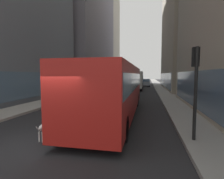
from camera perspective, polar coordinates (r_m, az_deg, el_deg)
name	(u,v)px	position (r m, az deg, el deg)	size (l,w,h in m)	color
ground_plane	(133,86)	(40.91, 6.92, 1.20)	(120.00, 120.00, 0.00)	#232326
sidewalk_left	(109,85)	(41.74, -0.91, 1.41)	(2.40, 110.00, 0.15)	#9E9991
sidewalk_right	(159,86)	(40.86, 14.92, 1.17)	(2.40, 110.00, 0.15)	gray
building_left_far	(103,39)	(62.17, -2.96, 15.94)	(9.16, 14.93, 29.13)	#B2A893
building_right_far	(181,24)	(54.69, 21.41, 19.05)	(8.06, 15.08, 32.63)	slate
transit_bus	(115,87)	(10.92, 0.86, 0.73)	(2.78, 11.53, 3.05)	red
car_red_coupe	(131,81)	(48.47, 6.22, 2.74)	(1.86, 4.16, 1.62)	red
car_yellow_taxi	(121,82)	(40.51, 2.90, 2.35)	(1.80, 4.13, 1.62)	yellow
car_silver_sedan	(146,83)	(39.34, 10.84, 2.20)	(1.76, 4.45, 1.62)	#B7BABF
car_black_suv	(97,89)	(21.39, -4.89, 0.15)	(1.78, 4.09, 1.62)	black
car_blue_hatchback	(130,90)	(20.34, 5.75, -0.10)	(1.70, 4.18, 1.62)	#4C6BB7
box_truck	(136,80)	(29.97, 7.61, 3.07)	(2.30, 7.50, 3.05)	#19519E
dalmatian_dog	(45,127)	(7.58, -20.83, -11.14)	(0.22, 0.96, 0.72)	white
traffic_light_near	(196,78)	(7.14, 25.28, 3.41)	(0.24, 0.41, 3.40)	black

